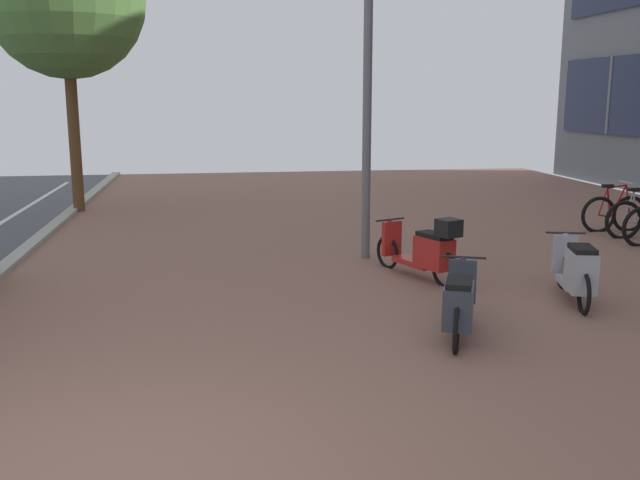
# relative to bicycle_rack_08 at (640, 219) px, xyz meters

# --- Properties ---
(ground) EXTENTS (21.00, 40.00, 0.13)m
(ground) POSITION_rel_bicycle_rack_08_xyz_m (-7.12, -7.39, -0.38)
(ground) COLOR black
(bicycle_rack_08) EXTENTS (1.41, 0.48, 1.01)m
(bicycle_rack_08) POSITION_rel_bicycle_rack_08_xyz_m (0.00, 0.00, 0.00)
(bicycle_rack_08) COLOR black
(bicycle_rack_08) RESTS_ON ground
(bicycle_rack_09) EXTENTS (1.37, 0.48, 0.99)m
(bicycle_rack_09) POSITION_rel_bicycle_rack_08_xyz_m (-0.12, 0.68, -0.01)
(bicycle_rack_09) COLOR black
(bicycle_rack_09) RESTS_ON ground
(scooter_near) EXTENTS (0.71, 1.67, 0.81)m
(scooter_near) POSITION_rel_bicycle_rack_08_xyz_m (-3.30, -3.77, 0.06)
(scooter_near) COLOR black
(scooter_near) RESTS_ON ground
(scooter_mid) EXTENTS (0.93, 1.70, 0.97)m
(scooter_mid) POSITION_rel_bicycle_rack_08_xyz_m (-4.84, -2.36, 0.09)
(scooter_mid) COLOR black
(scooter_mid) RESTS_ON ground
(scooter_far) EXTENTS (0.83, 1.58, 0.78)m
(scooter_far) POSITION_rel_bicycle_rack_08_xyz_m (-5.22, -4.81, 0.03)
(scooter_far) COLOR black
(scooter_far) RESTS_ON ground
(lamp_post) EXTENTS (0.20, 0.52, 5.61)m
(lamp_post) POSITION_rel_bicycle_rack_08_xyz_m (-5.38, -0.84, 2.77)
(lamp_post) COLOR slate
(lamp_post) RESTS_ON ground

